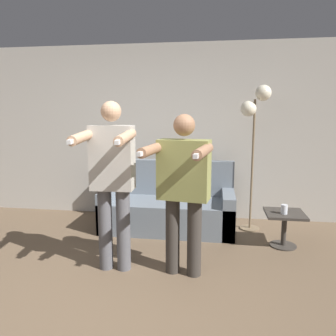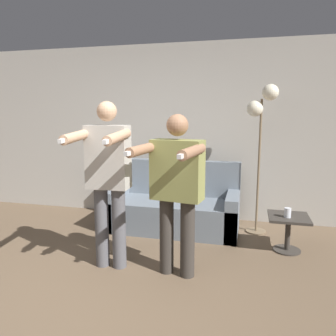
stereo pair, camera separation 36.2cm
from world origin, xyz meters
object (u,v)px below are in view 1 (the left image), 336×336
(person_right, at_px, (183,184))
(floor_lamp, at_px, (255,115))
(person_left, at_px, (112,176))
(cat, at_px, (174,154))
(couch, at_px, (169,208))
(cup, at_px, (284,209))
(side_table, at_px, (284,222))

(person_right, relative_size, floor_lamp, 0.81)
(person_left, height_order, floor_lamp, floor_lamp)
(person_right, bearing_deg, cat, 109.59)
(couch, height_order, cup, couch)
(person_right, bearing_deg, cup, 45.40)
(cat, bearing_deg, cup, -28.80)
(floor_lamp, xyz_separation_m, cup, (0.31, -0.60, -1.08))
(person_left, relative_size, floor_lamp, 0.87)
(person_left, height_order, cup, person_left)
(cup, bearing_deg, person_left, -155.69)
(person_left, height_order, side_table, person_left)
(floor_lamp, bearing_deg, cup, -62.71)
(couch, xyz_separation_m, person_right, (0.33, -1.30, 0.63))
(couch, relative_size, floor_lamp, 0.92)
(person_left, relative_size, person_right, 1.08)
(person_left, xyz_separation_m, side_table, (1.83, 0.87, -0.67))
(couch, relative_size, person_left, 1.05)
(couch, relative_size, cat, 4.47)
(person_right, height_order, side_table, person_right)
(couch, xyz_separation_m, side_table, (1.46, -0.43, 0.02))
(person_left, bearing_deg, cat, 73.70)
(person_left, xyz_separation_m, person_right, (0.70, 0.00, -0.06))
(person_right, xyz_separation_m, cat, (-0.30, 1.59, 0.08))
(cat, bearing_deg, person_right, -79.45)
(person_left, bearing_deg, side_table, 23.44)
(person_right, distance_m, floor_lamp, 1.75)
(floor_lamp, height_order, side_table, floor_lamp)
(side_table, bearing_deg, person_right, -142.38)
(person_right, height_order, cup, person_right)
(side_table, bearing_deg, couch, 163.52)
(floor_lamp, bearing_deg, person_left, -136.51)
(cat, bearing_deg, floor_lamp, -8.78)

